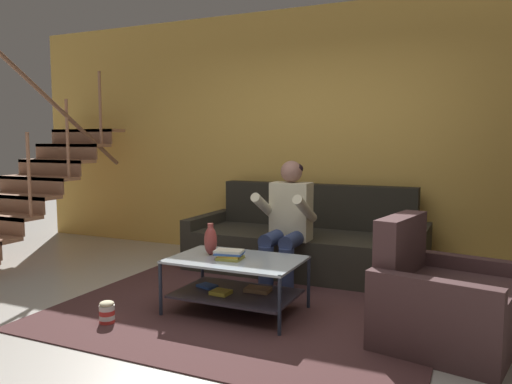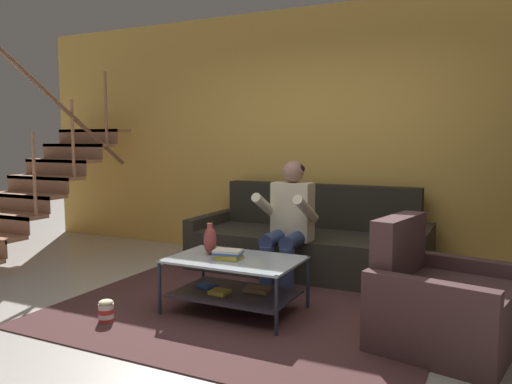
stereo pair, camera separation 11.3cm
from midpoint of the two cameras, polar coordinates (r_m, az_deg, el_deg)
name	(u,v)px [view 1 (the left image)]	position (r m, az deg, el deg)	size (l,w,h in m)	color
ground	(233,331)	(3.79, -3.52, -15.60)	(16.80, 16.80, 0.00)	#B7B1A7
back_partition	(330,135)	(5.81, 7.86, 6.47)	(8.40, 0.12, 2.90)	#E1AF4F
staircase_run	(30,184)	(6.42, -24.89, 0.84)	(1.02, 2.25, 2.46)	#AE7657
couch	(306,244)	(5.36, 5.17, -5.96)	(2.46, 0.98, 0.90)	#2D2A22
person_seated_center	(287,218)	(4.76, 2.90, -3.04)	(0.50, 0.58, 1.19)	navy
coffee_table	(236,277)	(4.08, -3.09, -9.65)	(1.04, 0.68, 0.44)	#A8B6C0
area_rug	(271,292)	(4.67, 0.97, -11.33)	(3.00, 3.41, 0.01)	#482B2A
vase	(211,240)	(4.16, -5.99, -5.49)	(0.11, 0.11, 0.26)	#953733
book_stack	(230,255)	(4.01, -3.84, -7.14)	(0.25, 0.22, 0.08)	#B0A941
armchair	(442,303)	(3.69, 19.63, -11.88)	(0.98, 1.01, 0.86)	#493031
popcorn_tub	(107,312)	(4.07, -17.45, -13.00)	(0.12, 0.12, 0.18)	red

